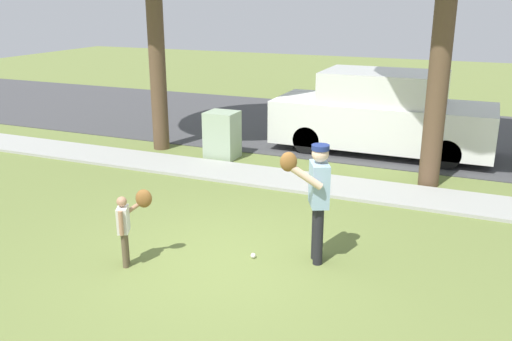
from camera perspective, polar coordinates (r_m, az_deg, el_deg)
ground_plane at (r=10.81m, az=5.13°, el=-1.55°), size 48.00×48.00×0.00m
sidewalk_strip at (r=10.89m, az=5.29°, el=-1.24°), size 36.00×1.20×0.06m
road_surface at (r=15.56m, az=10.97°, el=4.21°), size 36.00×6.80×0.02m
person_adult at (r=7.40m, az=6.25°, el=-2.09°), size 0.61×0.80×1.68m
person_child at (r=7.62m, az=-13.02°, el=-4.86°), size 0.42×0.53×1.05m
baseball at (r=7.86m, az=-0.30°, el=-8.82°), size 0.07×0.07×0.07m
utility_cabinet at (r=12.51m, az=-3.53°, el=3.70°), size 0.69×0.63×1.07m
parked_van_white at (r=13.24m, az=12.97°, el=5.71°), size 5.00×1.95×1.88m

